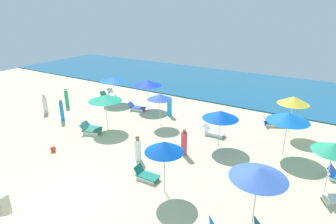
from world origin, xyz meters
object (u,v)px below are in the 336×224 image
at_px(lounge_chair_9_0, 272,123).
at_px(beachgoer_0, 170,107).
at_px(lounge_chair_5_0, 146,175).
at_px(beachgoer_3, 184,143).
at_px(umbrella_3, 221,115).
at_px(beach_ball_1, 163,155).
at_px(umbrella_2, 259,173).
at_px(beachgoer_4, 67,98).
at_px(lounge_chair_6_1, 92,127).
at_px(lounge_chair_7_0, 112,94).
at_px(beachgoer_1, 62,111).
at_px(beachgoer_5, 138,149).
at_px(lounge_chair_7_1, 106,96).
at_px(lounge_chair_6_0, 90,130).
at_px(beach_ball_0, 53,149).
at_px(umbrella_0, 160,97).
at_px(umbrella_4, 334,147).
at_px(umbrella_6, 105,98).
at_px(umbrella_8, 148,83).
at_px(lounge_chair_8_0, 137,107).
at_px(umbrella_5, 164,147).
at_px(lounge_chair_4_1, 333,198).
at_px(umbrella_1, 288,117).
at_px(lounge_chair_3_0, 213,132).
at_px(umbrella_9, 294,100).
at_px(beachgoer_2, 45,104).

relative_size(lounge_chair_9_0, beachgoer_0, 0.97).
distance_m(lounge_chair_5_0, beachgoer_3, 3.37).
xyz_separation_m(umbrella_3, beach_ball_1, (-2.21, -3.09, -1.97)).
relative_size(umbrella_2, beachgoer_3, 1.60).
bearing_deg(beachgoer_4, lounge_chair_6_1, 35.07).
xyz_separation_m(lounge_chair_7_0, beachgoer_1, (0.93, -6.64, 0.54)).
bearing_deg(beachgoer_5, lounge_chair_7_1, 63.65).
distance_m(lounge_chair_6_0, beach_ball_0, 3.03).
distance_m(umbrella_0, beach_ball_0, 7.99).
distance_m(umbrella_4, lounge_chair_6_0, 14.68).
distance_m(umbrella_6, lounge_chair_9_0, 12.38).
relative_size(umbrella_2, umbrella_8, 1.05).
distance_m(lounge_chair_5_0, umbrella_8, 10.98).
height_order(beachgoer_3, beachgoer_4, beachgoer_4).
xyz_separation_m(lounge_chair_6_0, lounge_chair_7_1, (-4.73, 6.58, -0.03)).
relative_size(lounge_chair_8_0, beachgoer_5, 1.02).
xyz_separation_m(lounge_chair_5_0, beachgoer_1, (-10.17, 3.05, 0.60)).
relative_size(umbrella_5, umbrella_8, 1.06).
xyz_separation_m(lounge_chair_4_1, lounge_chair_7_1, (-19.60, 6.11, 0.01)).
bearing_deg(umbrella_4, lounge_chair_7_1, 164.65).
xyz_separation_m(umbrella_1, umbrella_2, (0.05, -6.75, 0.00)).
height_order(lounge_chair_3_0, umbrella_9, umbrella_9).
bearing_deg(umbrella_0, lounge_chair_6_1, -135.63).
distance_m(umbrella_5, beach_ball_1, 3.86).
xyz_separation_m(lounge_chair_4_1, lounge_chair_5_0, (-8.37, -2.89, -0.01)).
bearing_deg(lounge_chair_6_1, lounge_chair_8_0, -11.88).
xyz_separation_m(umbrella_0, umbrella_1, (8.81, 0.06, 0.22)).
distance_m(umbrella_9, beach_ball_1, 9.52).
bearing_deg(beachgoer_1, lounge_chair_7_1, 144.83).
distance_m(umbrella_4, beachgoer_1, 18.21).
distance_m(umbrella_4, lounge_chair_5_0, 9.05).
height_order(umbrella_3, beachgoer_1, umbrella_3).
xyz_separation_m(lounge_chair_6_0, beach_ball_0, (-0.08, -3.03, -0.11)).
bearing_deg(beachgoer_2, beachgoer_5, 21.00).
bearing_deg(lounge_chair_7_0, lounge_chair_8_0, -86.68).
xyz_separation_m(lounge_chair_3_0, beachgoer_2, (-13.72, -3.24, 0.48)).
bearing_deg(lounge_chair_9_0, lounge_chair_7_1, 70.15).
distance_m(lounge_chair_6_1, lounge_chair_8_0, 5.01).
xyz_separation_m(umbrella_6, lounge_chair_6_1, (-0.64, -0.93, -2.07)).
bearing_deg(beach_ball_0, umbrella_8, 87.19).
relative_size(umbrella_6, beachgoer_2, 1.57).
bearing_deg(beachgoer_5, lounge_chair_7_0, 60.83).
height_order(umbrella_6, beachgoer_5, umbrella_6).
relative_size(umbrella_1, beach_ball_1, 6.88).
distance_m(umbrella_2, beachgoer_4, 19.09).
bearing_deg(beachgoer_1, umbrella_3, 55.58).
height_order(umbrella_3, umbrella_9, umbrella_9).
xyz_separation_m(lounge_chair_5_0, umbrella_9, (5.34, 9.53, 2.29)).
relative_size(lounge_chair_7_1, beachgoer_4, 0.80).
distance_m(umbrella_8, lounge_chair_9_0, 10.48).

